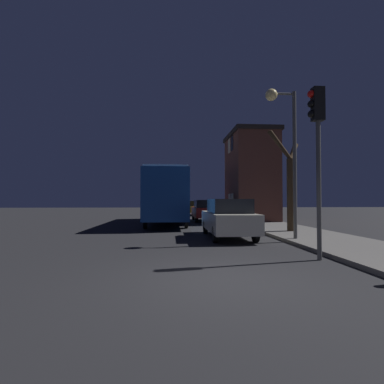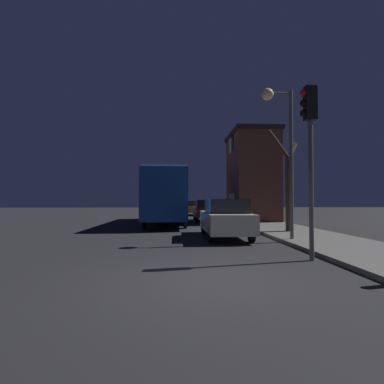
% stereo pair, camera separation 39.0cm
% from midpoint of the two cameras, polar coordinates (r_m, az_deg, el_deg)
% --- Properties ---
extents(ground_plane, '(120.00, 120.00, 0.00)m').
position_cam_midpoint_polar(ground_plane, '(6.21, 5.28, -16.29)').
color(ground_plane, black).
extents(brick_building, '(3.22, 5.25, 6.52)m').
position_cam_midpoint_polar(brick_building, '(22.85, 11.77, 3.03)').
color(brick_building, brown).
rests_on(brick_building, sidewalk).
extents(streetlamp, '(1.20, 0.46, 5.72)m').
position_cam_midpoint_polar(streetlamp, '(12.16, 17.36, 11.13)').
color(streetlamp, '#4C4C4C').
rests_on(streetlamp, sidewalk).
extents(traffic_light, '(0.43, 0.24, 4.60)m').
position_cam_midpoint_polar(traffic_light, '(8.68, 22.68, 9.88)').
color(traffic_light, '#4C4C4C').
rests_on(traffic_light, ground).
extents(bare_tree, '(1.81, 1.39, 4.91)m').
position_cam_midpoint_polar(bare_tree, '(15.07, 18.47, 2.31)').
color(bare_tree, '#382819').
rests_on(bare_tree, sidewalk).
extents(bus, '(2.48, 11.25, 3.41)m').
position_cam_midpoint_polar(bus, '(20.56, -4.22, -0.30)').
color(bus, '#194793').
rests_on(bus, ground).
extents(car_near_lane, '(1.72, 4.68, 1.63)m').
position_cam_midpoint_polar(car_near_lane, '(12.77, 7.14, -4.90)').
color(car_near_lane, beige).
rests_on(car_near_lane, ground).
extents(car_mid_lane, '(1.76, 4.56, 1.60)m').
position_cam_midpoint_polar(car_mid_lane, '(22.88, 3.19, -3.44)').
color(car_mid_lane, '#B21E19').
rests_on(car_mid_lane, ground).
extents(car_far_lane, '(1.88, 4.69, 1.52)m').
position_cam_midpoint_polar(car_far_lane, '(31.70, 0.87, -3.00)').
color(car_far_lane, olive).
rests_on(car_far_lane, ground).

